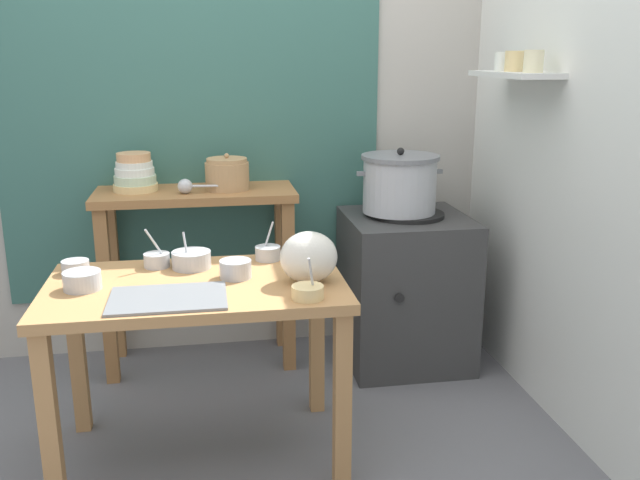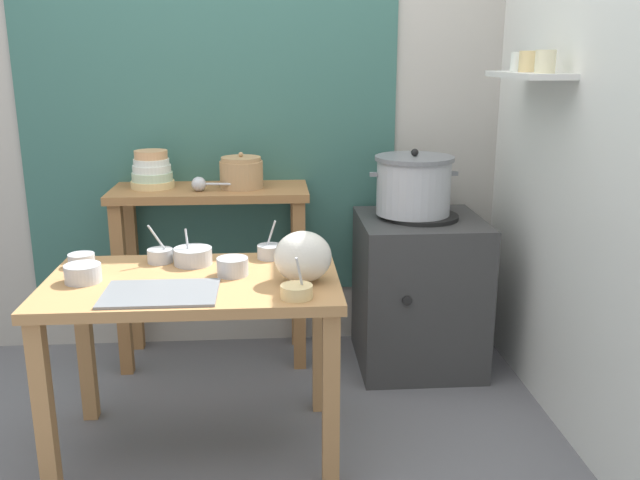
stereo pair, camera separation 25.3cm
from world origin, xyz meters
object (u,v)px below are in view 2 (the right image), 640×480
Objects in this scene: stove_block at (418,291)px; prep_bowl_3 at (270,251)px; steamer_pot at (414,185)px; prep_bowl_2 at (193,255)px; back_shelf_table at (212,232)px; bowl_stack_enamel at (152,171)px; prep_bowl_4 at (233,266)px; prep_bowl_0 at (81,259)px; ladle at (201,184)px; prep_bowl_6 at (297,291)px; plastic_bag at (303,257)px; prep_table at (194,306)px; prep_bowl_1 at (83,273)px; prep_bowl_5 at (160,255)px; clay_pot at (241,173)px; serving_tray at (161,293)px.

stove_block is 4.98× the size of prep_bowl_3.
steamer_pot reaches higher than prep_bowl_2.
stove_block is at bearing -7.19° from back_shelf_table.
bowl_stack_enamel is 1.76× the size of prep_bowl_4.
prep_bowl_0 is (-0.46, -0.67, 0.07)m from back_shelf_table.
ladle is 0.76m from prep_bowl_0.
steamer_pot is at bearing 58.43° from prep_bowl_6.
prep_bowl_6 is (-0.03, -0.17, -0.07)m from plastic_bag.
steamer_pot is at bearing -6.60° from bowl_stack_enamel.
prep_bowl_4 is (-0.84, -0.72, -0.17)m from steamer_pot.
prep_bowl_3 is at bearing 10.97° from prep_bowl_2.
prep_bowl_3 is (0.75, 0.05, 0.00)m from prep_bowl_0.
prep_bowl_1 reaches higher than prep_table.
stove_block is at bearing 35.35° from prep_table.
ladle reaches higher than prep_bowl_5.
ladle is (-1.02, 0.04, 0.01)m from steamer_pot.
prep_table is at bearing 1.13° from prep_bowl_1.
prep_bowl_0 is 0.86× the size of prep_bowl_4.
bowl_stack_enamel is at bearing 175.17° from clay_pot.
prep_bowl_2 is 0.93× the size of prep_bowl_5.
prep_bowl_5 reaches higher than serving_tray.
ladle reaches higher than prep_bowl_0.
prep_bowl_1 is (-0.37, -0.80, -0.18)m from ladle.
prep_bowl_5 is at bearing -79.35° from bowl_stack_enamel.
clay_pot is 0.86m from prep_bowl_4.
ladle is 1.73× the size of prep_bowl_2.
steamer_pot is (0.99, -0.11, 0.24)m from back_shelf_table.
ladle is 0.66× the size of serving_tray.
prep_bowl_6 is at bearing -8.19° from serving_tray.
prep_table is 1.28m from stove_block.
ladle is at bearing 92.42° from prep_table.
steamer_pot is 1.12m from prep_bowl_4.
bowl_stack_enamel is 1.34× the size of prep_bowl_6.
prep_bowl_3 reaches higher than stove_block.
back_shelf_table is 1.04m from serving_tray.
clay_pot is at bearing 76.29° from serving_tray.
prep_bowl_4 is (0.61, -0.16, 0.01)m from prep_bowl_0.
back_shelf_table is at bearing 76.56° from prep_bowl_5.
clay_pot reaches higher than prep_bowl_0.
back_shelf_table reaches higher than prep_table.
plastic_bag is 1.29× the size of prep_bowl_5.
ladle is (-0.19, -0.07, -0.04)m from clay_pot.
back_shelf_table reaches higher than prep_bowl_5.
clay_pot reaches higher than prep_bowl_4.
steamer_pot reaches higher than serving_tray.
prep_bowl_6 is at bearing -78.44° from clay_pot.
plastic_bag reaches higher than back_shelf_table.
stove_block is at bearing 20.00° from prep_bowl_0.
prep_bowl_1 is (-0.40, -0.87, 0.08)m from back_shelf_table.
ladle is 0.66m from prep_bowl_3.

